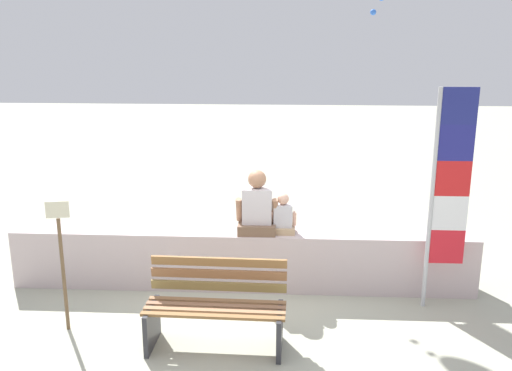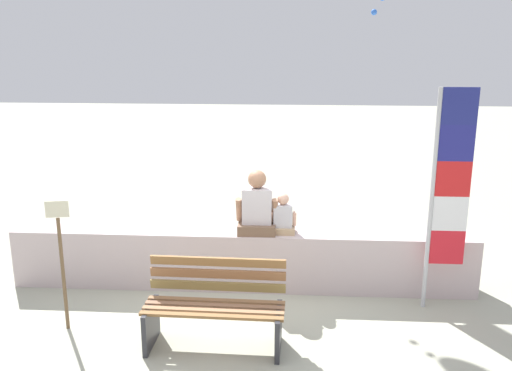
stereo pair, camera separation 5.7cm
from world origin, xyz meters
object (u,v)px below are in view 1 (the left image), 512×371
sign_post (62,256)px  flag_banner (446,186)px  park_bench (216,309)px  person_adult (257,208)px  person_child (283,217)px

sign_post → flag_banner: bearing=10.6°
flag_banner → sign_post: flag_banner is taller
park_bench → flag_banner: bearing=21.7°
person_adult → sign_post: bearing=-149.5°
person_child → sign_post: sign_post is taller
park_bench → flag_banner: (2.52, 1.00, 1.08)m
park_bench → person_child: person_child is taller
park_bench → sign_post: (-1.68, 0.22, 0.46)m
person_child → sign_post: size_ratio=0.35×
park_bench → person_child: (0.68, 1.42, 0.54)m
person_child → flag_banner: (1.85, -0.42, 0.54)m
person_adult → flag_banner: size_ratio=0.31×
person_adult → flag_banner: (2.17, -0.42, 0.43)m
person_adult → sign_post: (-2.04, -1.20, -0.20)m
park_bench → sign_post: 1.76m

